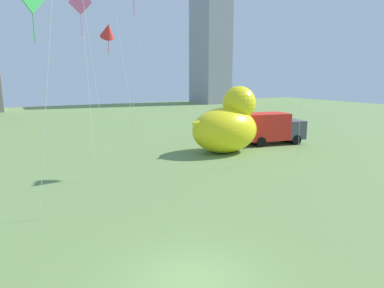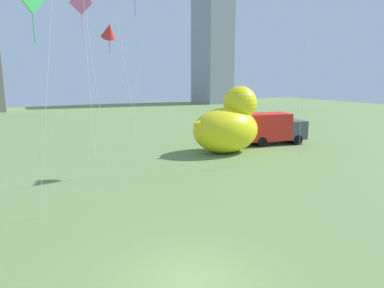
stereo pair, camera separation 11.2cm
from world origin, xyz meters
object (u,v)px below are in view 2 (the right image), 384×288
giant_inflatable_duck (228,125)px  kite_pink (82,10)px  kite_red (109,31)px  kite_green (32,6)px  box_truck (272,128)px

giant_inflatable_duck → kite_pink: size_ratio=0.61×
kite_red → kite_pink: size_ratio=0.97×
kite_green → kite_red: size_ratio=0.94×
box_truck → kite_red: 16.36m
kite_pink → kite_red: bearing=65.5°
giant_inflatable_duck → kite_green: (-14.50, -8.23, 6.44)m
kite_green → kite_red: (6.25, 12.75, 0.86)m
kite_green → kite_pink: bearing=61.7°
kite_green → box_truck: bearing=24.8°
giant_inflatable_duck → box_truck: bearing=10.5°
kite_red → kite_pink: kite_pink is taller
kite_green → kite_pink: 6.09m
kite_red → box_truck: bearing=-14.3°
box_truck → kite_pink: bearing=-167.0°
box_truck → kite_red: kite_red is taller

